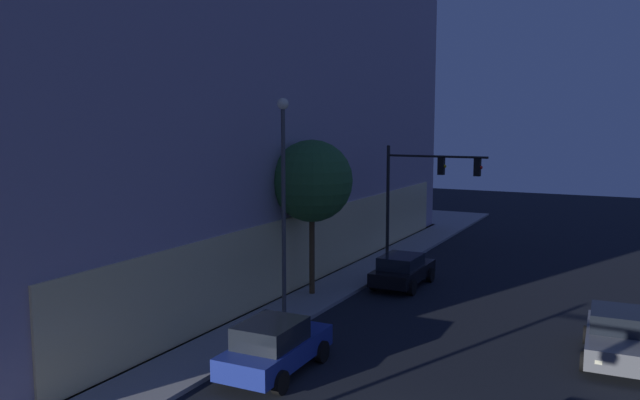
{
  "coord_description": "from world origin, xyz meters",
  "views": [
    {
      "loc": [
        -12.44,
        -4.78,
        7.52
      ],
      "look_at": [
        6.16,
        4.8,
        5.0
      ],
      "focal_mm": 34.97,
      "sensor_mm": 36.0,
      "label": 1
    }
  ],
  "objects": [
    {
      "name": "sidewalk_tree",
      "position": [
        11.22,
        7.8,
        5.12
      ],
      "size": [
        3.56,
        3.56,
        6.76
      ],
      "color": "#4A351E",
      "rests_on": "sidewalk_corner"
    },
    {
      "name": "car_black",
      "position": [
        14.69,
        4.84,
        0.8
      ],
      "size": [
        4.38,
        2.07,
        1.53
      ],
      "color": "black",
      "rests_on": "ground"
    },
    {
      "name": "car_blue",
      "position": [
        3.14,
        4.79,
        0.85
      ],
      "size": [
        4.36,
        2.11,
        1.67
      ],
      "color": "navy",
      "rests_on": "ground"
    },
    {
      "name": "traffic_light_far_corner",
      "position": [
        19.19,
        5.32,
        4.58
      ],
      "size": [
        0.35,
        5.46,
        6.29
      ],
      "color": "black",
      "rests_on": "sidewalk_corner"
    },
    {
      "name": "street_lamp_sidewalk",
      "position": [
        7.75,
        7.17,
        5.38
      ],
      "size": [
        0.44,
        0.44,
        8.39
      ],
      "color": "#474747",
      "rests_on": "sidewalk_corner"
    },
    {
      "name": "modern_building",
      "position": [
        14.19,
        22.7,
        10.19
      ],
      "size": [
        36.73,
        28.25,
        20.53
      ],
      "color": "#4C4C51",
      "rests_on": "ground"
    },
    {
      "name": "car_grey",
      "position": [
        9.09,
        -4.52,
        0.79
      ],
      "size": [
        4.45,
        2.38,
        1.58
      ],
      "color": "slate",
      "rests_on": "ground"
    }
  ]
}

